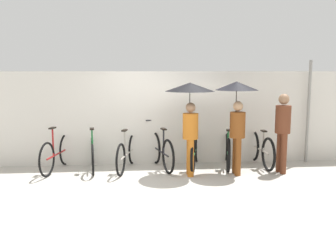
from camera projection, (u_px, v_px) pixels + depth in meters
The scene contains 13 objects.
ground_plane at pixel (165, 184), 7.22m from camera, with size 30.00×30.00×0.00m, color #B7B2A8.
back_wall at pixel (160, 118), 8.71m from camera, with size 12.81×0.12×2.16m.
parked_bicycle_0 at pixel (57, 153), 8.16m from camera, with size 0.52×1.72×0.98m.
parked_bicycle_1 at pixel (92, 153), 8.26m from camera, with size 0.44×1.65×1.09m.
parked_bicycle_2 at pixel (127, 153), 8.24m from camera, with size 0.55×1.73×1.03m.
parked_bicycle_3 at pixel (161, 151), 8.34m from camera, with size 0.56×1.66×1.04m.
parked_bicycle_4 at pixel (195, 151), 8.40m from camera, with size 0.58×1.77×0.98m.
parked_bicycle_5 at pixel (227, 150), 8.54m from camera, with size 0.53×1.74×1.02m.
parked_bicycle_6 at pixel (260, 149), 8.58m from camera, with size 0.44×1.74×1.05m.
pedestrian_leading at pixel (190, 102), 7.69m from camera, with size 1.02×1.02×1.93m.
pedestrian_center at pixel (237, 104), 7.77m from camera, with size 0.90×0.90×1.95m.
pedestrian_trailing at pixel (283, 127), 7.89m from camera, with size 0.32×0.32×1.69m.
awning_pole at pixel (308, 112), 8.79m from camera, with size 0.07×0.07×2.41m.
Camera 1 is at (-0.53, -6.96, 2.16)m, focal length 40.00 mm.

